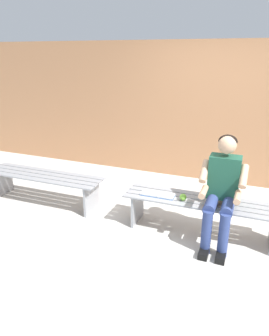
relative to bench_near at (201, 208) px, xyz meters
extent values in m
cube|color=beige|center=(1.13, 1.00, -0.36)|extent=(10.00, 7.00, 0.04)
cube|color=#B27A51|center=(0.50, -1.88, 0.80)|extent=(9.50, 0.24, 2.28)
cube|color=gray|center=(0.00, -0.17, 0.09)|extent=(1.85, 0.12, 0.02)
cube|color=gray|center=(0.00, -0.06, 0.09)|extent=(1.85, 0.12, 0.02)
cube|color=gray|center=(0.00, 0.06, 0.09)|extent=(1.85, 0.12, 0.02)
cube|color=gray|center=(0.00, 0.17, 0.09)|extent=(1.85, 0.12, 0.02)
cube|color=gray|center=(0.81, 0.01, -0.13)|extent=(0.03, 0.40, 0.42)
cube|color=gray|center=(2.27, -0.17, 0.09)|extent=(1.78, 0.12, 0.02)
cube|color=gray|center=(2.26, -0.06, 0.09)|extent=(1.78, 0.12, 0.02)
cube|color=gray|center=(2.26, 0.06, 0.09)|extent=(1.78, 0.12, 0.02)
cube|color=gray|center=(2.26, 0.17, 0.09)|extent=(1.78, 0.12, 0.02)
cube|color=gray|center=(1.49, -0.01, -0.13)|extent=(0.03, 0.40, 0.42)
cube|color=gray|center=(3.04, 0.01, -0.13)|extent=(0.03, 0.40, 0.42)
cube|color=#1E513D|center=(-0.22, -0.02, 0.42)|extent=(0.34, 0.20, 0.50)
sphere|color=tan|center=(-0.22, -0.01, 0.80)|extent=(0.20, 0.20, 0.20)
ellipsoid|color=black|center=(-0.22, -0.04, 0.83)|extent=(0.20, 0.19, 0.15)
cylinder|color=navy|center=(-0.31, 0.18, 0.17)|extent=(0.13, 0.40, 0.13)
cylinder|color=navy|center=(-0.13, 0.18, 0.17)|extent=(0.13, 0.40, 0.13)
cylinder|color=navy|center=(-0.31, 0.38, -0.09)|extent=(0.11, 0.11, 0.51)
cube|color=black|center=(-0.31, 0.44, -0.31)|extent=(0.10, 0.22, 0.07)
cylinder|color=navy|center=(-0.13, 0.38, -0.09)|extent=(0.11, 0.11, 0.51)
cube|color=black|center=(-0.13, 0.44, -0.31)|extent=(0.10, 0.22, 0.07)
cylinder|color=tan|center=(-0.43, 0.06, 0.49)|extent=(0.08, 0.28, 0.23)
cylinder|color=tan|center=(-0.40, 0.22, 0.31)|extent=(0.07, 0.26, 0.07)
cylinder|color=tan|center=(-0.01, 0.06, 0.49)|extent=(0.08, 0.28, 0.23)
cylinder|color=tan|center=(-0.05, 0.22, 0.31)|extent=(0.07, 0.26, 0.07)
sphere|color=#72B738|center=(0.20, 0.08, 0.14)|extent=(0.08, 0.08, 0.08)
cube|color=white|center=(0.42, 0.06, 0.11)|extent=(0.20, 0.15, 0.02)
cube|color=white|center=(0.63, 0.06, 0.11)|extent=(0.20, 0.15, 0.02)
cube|color=#1E478C|center=(0.52, 0.06, 0.10)|extent=(0.41, 0.16, 0.01)
camera|label=1|loc=(-0.49, 3.39, 1.74)|focal=33.44mm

